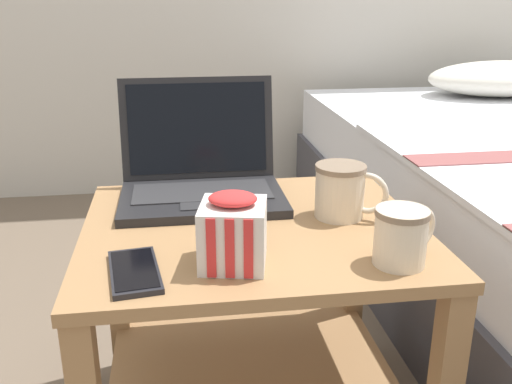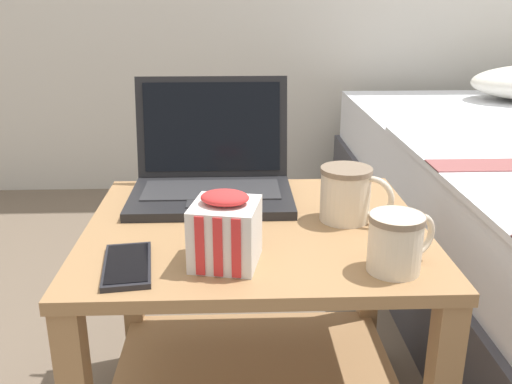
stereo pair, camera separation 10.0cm
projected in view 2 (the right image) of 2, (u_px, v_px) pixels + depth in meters
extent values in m
cube|color=#997047|center=(255.00, 230.00, 1.07)|extent=(0.63, 0.55, 0.02)
cube|color=#997047|center=(255.00, 382.00, 1.19)|extent=(0.59, 0.51, 0.02)
cube|color=#997047|center=(132.00, 282.00, 1.37)|extent=(0.04, 0.04, 0.45)
cube|color=#997047|center=(369.00, 278.00, 1.39)|extent=(0.04, 0.04, 0.45)
cube|color=black|center=(211.00, 197.00, 1.19)|extent=(0.34, 0.23, 0.02)
cube|color=#2D2D30|center=(212.00, 190.00, 1.20)|extent=(0.29, 0.13, 0.00)
cube|color=#2D2D30|center=(210.00, 203.00, 1.12)|extent=(0.09, 0.05, 0.00)
cube|color=black|center=(212.00, 127.00, 1.27)|extent=(0.34, 0.05, 0.22)
cube|color=black|center=(212.00, 127.00, 1.27)|extent=(0.30, 0.04, 0.19)
cube|color=orange|center=(209.00, 124.00, 1.28)|extent=(0.02, 0.01, 0.03)
cube|color=silver|center=(202.00, 101.00, 1.27)|extent=(0.04, 0.01, 0.04)
cylinder|color=beige|center=(345.00, 194.00, 1.08)|extent=(0.09, 0.09, 0.10)
cylinder|color=#7F6B56|center=(347.00, 170.00, 1.06)|extent=(0.10, 0.10, 0.01)
cylinder|color=black|center=(346.00, 175.00, 1.06)|extent=(0.09, 0.09, 0.01)
torus|color=beige|center=(372.00, 197.00, 1.05)|extent=(0.08, 0.05, 0.08)
cylinder|color=beige|center=(395.00, 243.00, 0.88)|extent=(0.08, 0.08, 0.09)
cylinder|color=#7F6B56|center=(397.00, 218.00, 0.87)|extent=(0.09, 0.09, 0.01)
cylinder|color=black|center=(397.00, 224.00, 0.87)|extent=(0.08, 0.08, 0.01)
torus|color=beige|center=(417.00, 236.00, 0.90)|extent=(0.07, 0.04, 0.07)
cube|color=silver|center=(225.00, 233.00, 0.90)|extent=(0.12, 0.12, 0.10)
cube|color=red|center=(200.00, 246.00, 0.86)|extent=(0.01, 0.01, 0.10)
cube|color=red|center=(218.00, 248.00, 0.85)|extent=(0.01, 0.01, 0.10)
cube|color=red|center=(236.00, 249.00, 0.85)|extent=(0.01, 0.01, 0.10)
ellipsoid|color=red|center=(225.00, 198.00, 0.88)|extent=(0.09, 0.08, 0.02)
cube|color=black|center=(127.00, 265.00, 0.90)|extent=(0.09, 0.16, 0.01)
cube|color=black|center=(127.00, 263.00, 0.90)|extent=(0.08, 0.14, 0.00)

